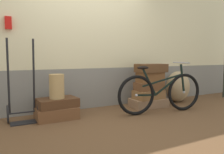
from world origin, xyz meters
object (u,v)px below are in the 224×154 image
Objects in this scene: suitcase_2 at (148,103)px; suitcase_3 at (149,95)px; suitcase_5 at (150,77)px; burlap_sack at (178,87)px; suitcase_1 at (57,103)px; luggage_trolley at (22,103)px; suitcase_0 at (56,113)px; bicycle at (161,93)px; wicker_basket at (57,86)px; suitcase_4 at (149,86)px; suitcase_6 at (151,68)px.

suitcase_3 is (-0.01, -0.02, 0.17)m from suitcase_2.
burlap_sack is at bearing 12.75° from suitcase_5.
suitcase_1 is at bearing -178.67° from burlap_sack.
luggage_trolley is at bearing 168.33° from suitcase_1.
burlap_sack reaches higher than suitcase_0.
suitcase_3 is 0.35× the size of bicycle.
wicker_basket is at bearing -106.31° from suitcase_1.
suitcase_1 is at bearing 79.04° from wicker_basket.
suitcase_5 is (0.03, 0.00, 0.18)m from suitcase_4.
suitcase_0 reaches higher than suitcase_2.
suitcase_2 is 0.34m from suitcase_4.
wicker_basket is at bearing -174.61° from suitcase_2.
suitcase_5 is 0.90m from burlap_sack.
suitcase_6 is 1.49× the size of wicker_basket.
luggage_trolley is (-2.43, 0.10, -0.49)m from suitcase_6.
suitcase_3 is 1.17× the size of suitcase_5.
bicycle reaches higher than suitcase_6.
suitcase_2 is (1.88, -0.01, -0.01)m from suitcase_0.
suitcase_1 is 1.97m from suitcase_6.
suitcase_3 is at bearing -109.29° from suitcase_2.
suitcase_0 is at bearing -178.45° from burlap_sack.
wicker_basket reaches higher than burlap_sack.
suitcase_5 is at bearing 75.90° from bicycle.
bicycle is (1.77, -0.49, -0.17)m from wicker_basket.
suitcase_4 is 2.39m from luggage_trolley.
suitcase_1 is at bearing -174.55° from suitcase_5.
suitcase_0 is 1.88m from suitcase_2.
suitcase_6 is (0.04, -0.02, 0.71)m from suitcase_2.
suitcase_5 reaches higher than suitcase_0.
suitcase_5 is 2.43m from luggage_trolley.
suitcase_4 is at bearing -0.51° from suitcase_0.
wicker_basket reaches higher than suitcase_3.
bicycle is (-0.14, -0.48, -0.42)m from suitcase_6.
burlap_sack is (0.84, 0.10, -0.44)m from suitcase_6.
suitcase_2 is at bearing 161.97° from suitcase_6.
suitcase_4 is (1.86, -0.03, 0.16)m from suitcase_1.
luggage_trolley is at bearing -179.90° from burlap_sack.
suitcase_5 reaches higher than suitcase_2.
luggage_trolley is at bearing -176.61° from suitcase_4.
suitcase_6 reaches higher than wicker_basket.
suitcase_1 is 2.74m from burlap_sack.
wicker_basket is at bearing 164.47° from bicycle.
suitcase_4 is at bearing -173.75° from burlap_sack.
bicycle reaches higher than suitcase_5.
suitcase_3 is at bearing 79.28° from bicycle.
suitcase_2 is 1.04× the size of burlap_sack.
burlap_sack is (0.89, 0.10, 0.09)m from suitcase_3.
suitcase_6 is at bearing -173.15° from burlap_sack.
suitcase_6 is 0.35× the size of bicycle.
suitcase_2 is 1.28× the size of suitcase_4.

